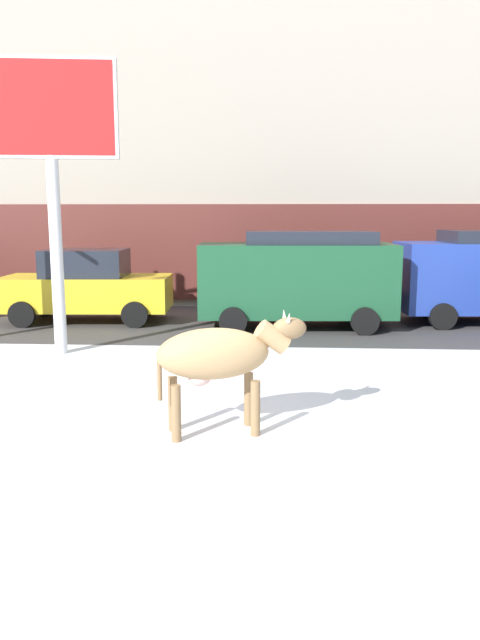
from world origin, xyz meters
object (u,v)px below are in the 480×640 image
Objects in this scene: billboard at (50,127)px; car_yellow_sedan at (87,286)px; cow_tan at (219,356)px; car_darkgreen_van at (297,276)px.

billboard is 1.30× the size of car_yellow_sedan.
billboard is (-3.55, 4.30, 3.32)m from cow_tan.
billboard reaches higher than car_darkgreen_van.
car_yellow_sedan is (-0.58, 3.64, -3.41)m from billboard.
cow_tan is at bearing -62.48° from car_yellow_sedan.
billboard reaches higher than car_yellow_sedan.
car_darkgreen_van reaches higher than cow_tan.
car_yellow_sedan reaches higher than cow_tan.
car_darkgreen_van is at bearing 80.94° from cow_tan.
cow_tan is 8.95m from car_yellow_sedan.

